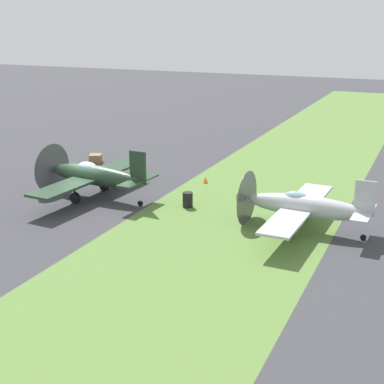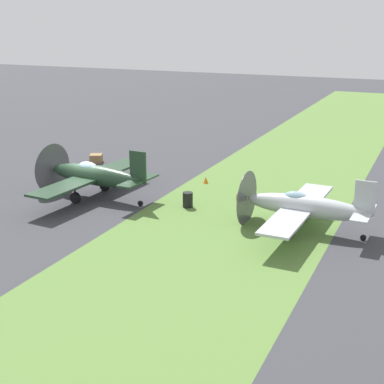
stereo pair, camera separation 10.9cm
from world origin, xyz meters
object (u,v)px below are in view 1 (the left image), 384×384
(airplane_wingman, at_px, (303,206))
(fuel_drum, at_px, (188,200))
(runway_marker_cone, at_px, (205,180))
(supply_crate, at_px, (96,158))
(airplane_lead, at_px, (94,175))

(airplane_wingman, distance_m, fuel_drum, 7.22)
(fuel_drum, height_order, runway_marker_cone, fuel_drum)
(supply_crate, bearing_deg, fuel_drum, -122.46)
(airplane_wingman, bearing_deg, airplane_lead, 89.88)
(airplane_lead, distance_m, supply_crate, 9.12)
(airplane_lead, height_order, fuel_drum, airplane_lead)
(fuel_drum, bearing_deg, airplane_wingman, -98.95)
(airplane_lead, distance_m, fuel_drum, 6.15)
(airplane_lead, xyz_separation_m, supply_crate, (7.62, 4.88, -1.13))
(fuel_drum, xyz_separation_m, supply_crate, (6.94, 10.91, -0.13))
(airplane_lead, xyz_separation_m, runway_marker_cone, (5.77, -5.06, -1.23))
(airplane_lead, xyz_separation_m, fuel_drum, (0.68, -6.03, -1.00))
(airplane_lead, relative_size, supply_crate, 10.84)
(runway_marker_cone, bearing_deg, supply_crate, 79.44)
(supply_crate, distance_m, runway_marker_cone, 10.11)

